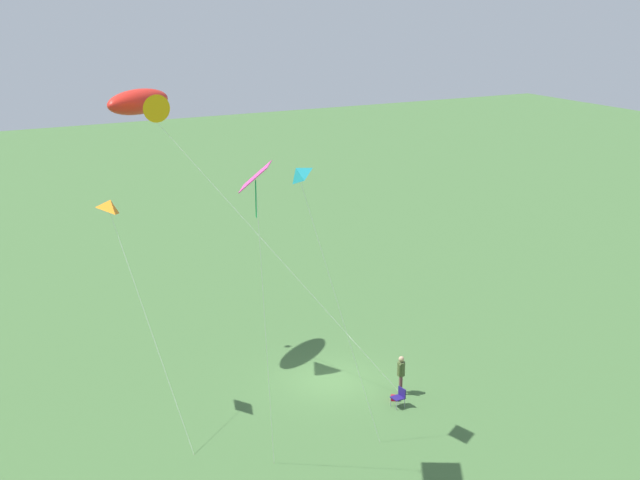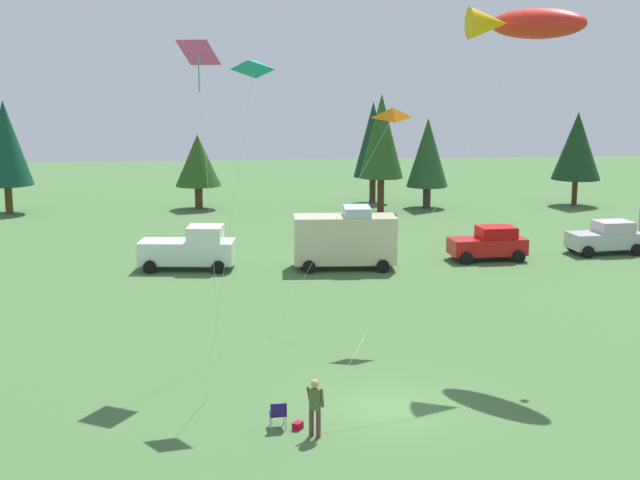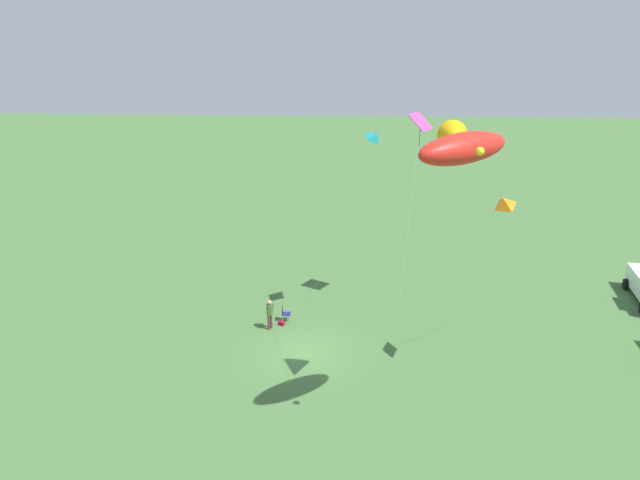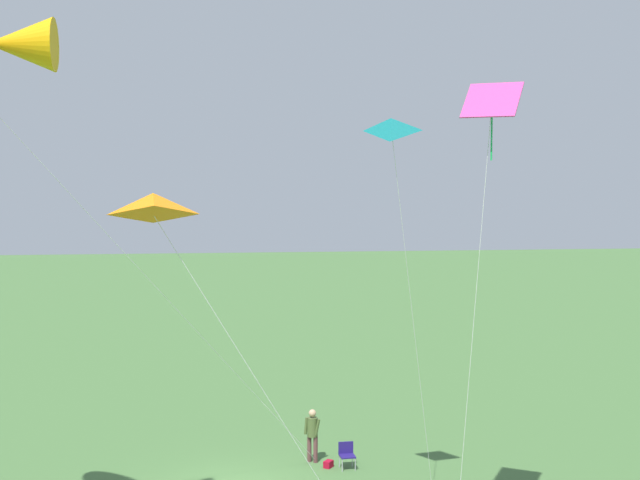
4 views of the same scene
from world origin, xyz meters
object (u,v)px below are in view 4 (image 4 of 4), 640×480
object	(u,v)px
person_kite_flyer	(312,431)
kite_delta_teal	(391,127)
folding_chair	(347,453)
backpack_on_grass	(328,464)
kite_diamond_rainbow	(491,109)
kite_delta_orange	(154,205)

from	to	relation	value
person_kite_flyer	kite_delta_teal	xyz separation A→B (m)	(-1.39, 5.67, 9.53)
folding_chair	backpack_on_grass	size ratio (longest dim) A/B	2.56
person_kite_flyer	folding_chair	size ratio (longest dim) A/B	2.12
kite_delta_teal	person_kite_flyer	bearing A→B (deg)	-76.24
person_kite_flyer	kite_diamond_rainbow	xyz separation A→B (m)	(-3.26, 8.08, 9.83)
folding_chair	kite_diamond_rainbow	size ratio (longest dim) A/B	0.07
folding_chair	kite_delta_teal	xyz separation A→B (m)	(-0.37, 4.96, 10.06)
kite_delta_teal	kite_diamond_rainbow	size ratio (longest dim) A/B	0.95
kite_delta_orange	kite_diamond_rainbow	distance (m)	8.33
backpack_on_grass	kite_delta_orange	world-z (taller)	kite_delta_orange
person_kite_flyer	kite_delta_orange	distance (m)	14.11
folding_chair	kite_delta_teal	world-z (taller)	kite_delta_teal
person_kite_flyer	kite_delta_teal	size ratio (longest dim) A/B	0.16
kite_diamond_rainbow	backpack_on_grass	bearing A→B (deg)	-69.43
kite_delta_orange	kite_diamond_rainbow	xyz separation A→B (m)	(-7.52, -2.92, 2.09)
person_kite_flyer	backpack_on_grass	bearing A→B (deg)	67.15
folding_chair	person_kite_flyer	bearing A→B (deg)	-129.25
person_kite_flyer	kite_delta_orange	bearing A→B (deg)	8.93
folding_chair	kite_delta_teal	size ratio (longest dim) A/B	0.07
person_kite_flyer	folding_chair	world-z (taller)	person_kite_flyer
backpack_on_grass	kite_diamond_rainbow	xyz separation A→B (m)	(-2.81, 7.49, 10.74)
kite_delta_orange	kite_delta_teal	bearing A→B (deg)	-136.69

